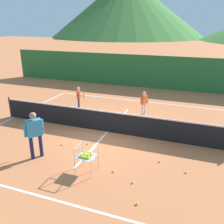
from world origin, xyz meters
TOP-DOWN VIEW (x-y plane):
  - ground_plane at (0.00, 0.00)m, footprint 120.00×120.00m
  - line_baseline_near at (0.00, -4.61)m, footprint 10.20×0.08m
  - line_baseline_far at (0.00, 4.82)m, footprint 10.20×0.08m
  - line_sideline_west at (-5.10, 0.00)m, footprint 0.08×9.42m
  - line_service_center at (0.00, 0.00)m, footprint 0.08×6.17m
  - tennis_net at (0.00, 0.00)m, footprint 10.64×0.08m
  - instructor at (-1.59, -2.86)m, footprint 0.60×0.83m
  - student_0 at (-2.59, 2.31)m, footprint 0.58×0.51m
  - student_1 at (0.99, 2.65)m, footprint 0.36×0.50m
  - ball_cart at (0.47, -3.06)m, footprint 0.58×0.58m
  - tennis_ball_0 at (2.40, -4.00)m, footprint 0.07×0.07m
  - tennis_ball_1 at (-0.31, -1.38)m, footprint 0.07×0.07m
  - tennis_ball_2 at (-3.89, -0.98)m, footprint 0.07×0.07m
  - tennis_ball_3 at (3.50, -2.05)m, footprint 0.07×0.07m
  - tennis_ball_4 at (-1.22, -1.79)m, footprint 0.07×0.07m
  - tennis_ball_5 at (2.04, -3.15)m, footprint 0.07×0.07m
  - tennis_ball_7 at (2.60, -1.69)m, footprint 0.07×0.07m
  - tennis_ball_8 at (-4.48, -0.97)m, footprint 0.07×0.07m
  - tennis_ball_9 at (1.30, -2.80)m, footprint 0.07×0.07m
  - windscreen_fence at (0.00, 8.24)m, footprint 22.43×0.08m
  - hill_0 at (-20.75, 71.09)m, footprint 48.46×48.46m
  - hill_1 at (-21.48, 71.32)m, footprint 47.23×47.23m

SIDE VIEW (x-z plane):
  - ground_plane at x=0.00m, z-range 0.00..0.00m
  - line_baseline_near at x=0.00m, z-range 0.00..0.01m
  - line_baseline_far at x=0.00m, z-range 0.00..0.01m
  - line_sideline_west at x=-5.10m, z-range 0.00..0.01m
  - line_service_center at x=0.00m, z-range 0.00..0.01m
  - tennis_ball_0 at x=2.40m, z-range 0.00..0.07m
  - tennis_ball_1 at x=-0.31m, z-range 0.00..0.07m
  - tennis_ball_2 at x=-3.89m, z-range 0.00..0.07m
  - tennis_ball_3 at x=3.50m, z-range 0.00..0.07m
  - tennis_ball_4 at x=-1.22m, z-range 0.00..0.07m
  - tennis_ball_5 at x=2.04m, z-range 0.00..0.07m
  - tennis_ball_7 at x=2.60m, z-range 0.00..0.07m
  - tennis_ball_8 at x=-4.48m, z-range 0.00..0.07m
  - tennis_ball_9 at x=1.30m, z-range 0.00..0.07m
  - tennis_net at x=0.00m, z-range -0.03..1.02m
  - ball_cart at x=0.47m, z-range 0.13..1.03m
  - student_1 at x=0.99m, z-range 0.12..1.37m
  - student_0 at x=-2.59m, z-range 0.13..1.37m
  - instructor at x=-1.59m, z-range 0.17..1.89m
  - windscreen_fence at x=0.00m, z-range 0.00..2.35m
  - hill_0 at x=-20.75m, z-range 0.00..17.63m
  - hill_1 at x=-21.48m, z-range 0.00..18.18m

